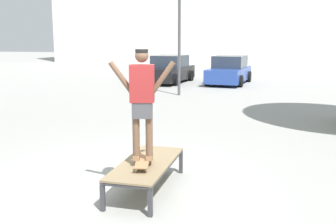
# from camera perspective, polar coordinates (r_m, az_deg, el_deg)

# --- Properties ---
(ground_plane) EXTENTS (120.00, 120.00, 0.00)m
(ground_plane) POSITION_cam_1_polar(r_m,az_deg,el_deg) (6.84, -6.42, -9.96)
(ground_plane) COLOR #999993
(skate_box) EXTENTS (0.82, 1.92, 0.46)m
(skate_box) POSITION_cam_1_polar(r_m,az_deg,el_deg) (6.32, -3.13, -7.67)
(skate_box) COLOR #38383D
(skate_box) RESTS_ON ground
(skateboard) EXTENTS (0.36, 0.82, 0.09)m
(skateboard) POSITION_cam_1_polar(r_m,az_deg,el_deg) (6.13, -3.65, -7.07)
(skateboard) COLOR #9E754C
(skateboard) RESTS_ON skate_box
(skater) EXTENTS (0.99, 0.34, 1.69)m
(skater) POSITION_cam_1_polar(r_m,az_deg,el_deg) (5.90, -3.76, 2.18)
(skater) COLOR brown
(skater) RESTS_ON skateboard
(car_black) EXTENTS (2.31, 4.38, 1.50)m
(car_black) POSITION_cam_1_polar(r_m,az_deg,el_deg) (21.90, 0.21, 6.11)
(car_black) COLOR black
(car_black) RESTS_ON ground
(car_blue) EXTENTS (2.31, 4.38, 1.50)m
(car_blue) POSITION_cam_1_polar(r_m,az_deg,el_deg) (21.54, 8.88, 5.91)
(car_blue) COLOR #28479E
(car_blue) RESTS_ON ground
(light_post) EXTENTS (0.36, 0.36, 5.83)m
(light_post) POSITION_cam_1_polar(r_m,az_deg,el_deg) (16.85, 1.67, 15.44)
(light_post) COLOR #4C4C51
(light_post) RESTS_ON ground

